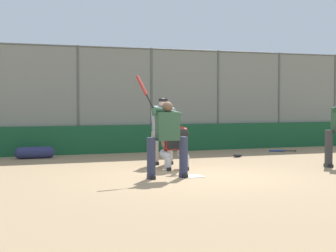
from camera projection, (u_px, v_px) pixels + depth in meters
The scene contains 11 objects.
ground_plane at pixel (193, 177), 12.05m from camera, with size 160.00×160.00×0.00m, color #9E7F5B.
home_plate_marker at pixel (193, 176), 12.05m from camera, with size 0.43×0.43×0.01m, color white.
backstop_fence at pixel (116, 97), 17.57m from camera, with size 21.50×0.08×3.33m.
padding_wall at pixel (117, 139), 17.54m from camera, with size 20.99×0.18×0.87m, color #19512D.
bleachers_beyond at pixel (22, 131), 19.37m from camera, with size 14.99×3.05×1.80m.
batter_at_plate at pixel (167, 137), 11.75m from camera, with size 1.02×0.62×2.17m.
catcher_behind_plate at pixel (175, 142), 13.28m from camera, with size 0.67×0.81×1.25m.
umpire_home at pixel (163, 129), 14.30m from camera, with size 0.69×0.43×1.70m.
spare_bat_near_backstop at pixel (279, 151), 17.98m from camera, with size 0.76×0.46×0.07m.
fielding_glove_on_dirt at pixel (237, 155), 16.23m from camera, with size 0.28×0.21×0.10m.
equipment_bag_dugout_side at pixel (35, 153), 15.84m from camera, with size 1.13×0.33×0.33m.
Camera 1 is at (4.82, 10.99, 1.61)m, focal length 60.00 mm.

